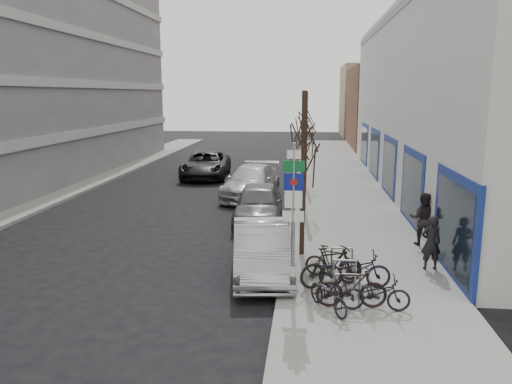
% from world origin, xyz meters
% --- Properties ---
extents(ground, '(120.00, 120.00, 0.00)m').
position_xyz_m(ground, '(0.00, 0.00, 0.00)').
color(ground, black).
rests_on(ground, ground).
extents(sidewalk_east, '(5.00, 70.00, 0.15)m').
position_xyz_m(sidewalk_east, '(4.50, 10.00, 0.07)').
color(sidewalk_east, slate).
rests_on(sidewalk_east, ground).
extents(sidewalk_west, '(3.00, 70.00, 0.15)m').
position_xyz_m(sidewalk_west, '(-11.00, 10.00, 0.07)').
color(sidewalk_west, slate).
rests_on(sidewalk_west, ground).
extents(brick_building_far, '(12.00, 14.00, 8.00)m').
position_xyz_m(brick_building_far, '(13.00, 40.00, 4.00)').
color(brick_building_far, brown).
rests_on(brick_building_far, ground).
extents(tan_building_far, '(13.00, 12.00, 9.00)m').
position_xyz_m(tan_building_far, '(13.50, 55.00, 4.50)').
color(tan_building_far, '#937A5B').
rests_on(tan_building_far, ground).
extents(highway_sign_pole, '(0.55, 0.10, 4.20)m').
position_xyz_m(highway_sign_pole, '(2.40, -0.01, 2.46)').
color(highway_sign_pole, gray).
rests_on(highway_sign_pole, ground).
extents(bike_rack, '(0.66, 2.26, 0.83)m').
position_xyz_m(bike_rack, '(3.80, 0.60, 0.66)').
color(bike_rack, gray).
rests_on(bike_rack, sidewalk_east).
extents(tree_near, '(1.80, 1.80, 5.50)m').
position_xyz_m(tree_near, '(2.60, 3.50, 4.10)').
color(tree_near, black).
rests_on(tree_near, ground).
extents(tree_mid, '(1.80, 1.80, 5.50)m').
position_xyz_m(tree_mid, '(2.60, 10.00, 4.10)').
color(tree_mid, black).
rests_on(tree_mid, ground).
extents(tree_far, '(1.80, 1.80, 5.50)m').
position_xyz_m(tree_far, '(2.60, 16.50, 4.10)').
color(tree_far, black).
rests_on(tree_far, ground).
extents(meter_front, '(0.10, 0.08, 1.27)m').
position_xyz_m(meter_front, '(2.15, 3.00, 0.92)').
color(meter_front, gray).
rests_on(meter_front, sidewalk_east).
extents(meter_mid, '(0.10, 0.08, 1.27)m').
position_xyz_m(meter_mid, '(2.15, 8.50, 0.92)').
color(meter_mid, gray).
rests_on(meter_mid, sidewalk_east).
extents(meter_back, '(0.10, 0.08, 1.27)m').
position_xyz_m(meter_back, '(2.15, 14.00, 0.92)').
color(meter_back, gray).
rests_on(meter_back, sidewalk_east).
extents(bike_near_left, '(1.23, 1.59, 0.96)m').
position_xyz_m(bike_near_left, '(3.32, -0.90, 0.63)').
color(bike_near_left, black).
rests_on(bike_near_left, sidewalk_east).
extents(bike_near_right, '(1.81, 0.62, 1.09)m').
position_xyz_m(bike_near_right, '(3.88, -0.66, 0.69)').
color(bike_near_right, black).
rests_on(bike_near_right, sidewalk_east).
extents(bike_mid_curb, '(2.00, 0.72, 1.20)m').
position_xyz_m(bike_mid_curb, '(4.08, 0.67, 0.75)').
color(bike_mid_curb, black).
rests_on(bike_mid_curb, sidewalk_east).
extents(bike_mid_inner, '(1.99, 1.32, 1.17)m').
position_xyz_m(bike_mid_inner, '(3.46, 0.70, 0.73)').
color(bike_mid_inner, black).
rests_on(bike_mid_inner, sidewalk_east).
extents(bike_far_curb, '(1.70, 0.55, 1.03)m').
position_xyz_m(bike_far_curb, '(4.47, -0.77, 0.67)').
color(bike_far_curb, black).
rests_on(bike_far_curb, sidewalk_east).
extents(bike_far_inner, '(1.69, 0.89, 0.98)m').
position_xyz_m(bike_far_inner, '(3.51, 1.37, 0.64)').
color(bike_far_inner, black).
rests_on(bike_far_inner, sidewalk_east).
extents(parked_car_front, '(2.29, 4.93, 1.56)m').
position_xyz_m(parked_car_front, '(1.40, 1.86, 0.78)').
color(parked_car_front, '#A0A0A5').
rests_on(parked_car_front, ground).
extents(parked_car_mid, '(2.21, 5.02, 1.68)m').
position_xyz_m(parked_car_mid, '(0.70, 7.95, 0.84)').
color(parked_car_mid, '#4A4B4F').
rests_on(parked_car_mid, ground).
extents(parked_car_back, '(3.00, 5.98, 1.67)m').
position_xyz_m(parked_car_back, '(-0.20, 13.18, 0.83)').
color(parked_car_back, '#A5A5AA').
rests_on(parked_car_back, ground).
extents(lane_car, '(3.22, 6.28, 1.70)m').
position_xyz_m(lane_car, '(-3.88, 19.24, 0.85)').
color(lane_car, black).
rests_on(lane_car, ground).
extents(pedestrian_near, '(0.65, 0.47, 1.67)m').
position_xyz_m(pedestrian_near, '(6.49, 2.41, 0.99)').
color(pedestrian_near, black).
rests_on(pedestrian_near, sidewalk_east).
extents(pedestrian_far, '(0.81, 0.65, 1.90)m').
position_xyz_m(pedestrian_far, '(6.80, 4.99, 1.10)').
color(pedestrian_far, black).
rests_on(pedestrian_far, sidewalk_east).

